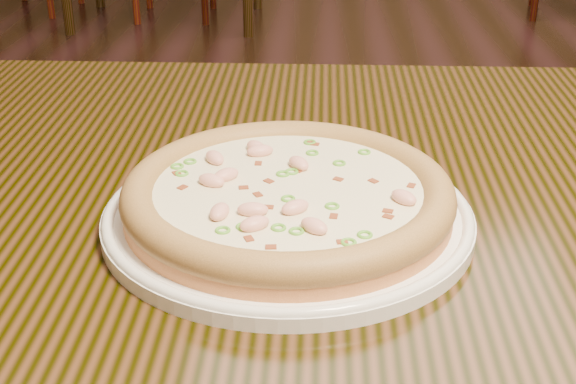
{
  "coord_description": "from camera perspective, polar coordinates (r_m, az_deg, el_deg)",
  "views": [
    {
      "loc": [
        -0.4,
        -0.89,
        1.07
      ],
      "look_at": [
        -0.43,
        -0.29,
        0.78
      ],
      "focal_mm": 50.0,
      "sensor_mm": 36.0,
      "label": 1
    }
  ],
  "objects": [
    {
      "name": "plate",
      "position": [
        0.67,
        0.0,
        -1.63
      ],
      "size": [
        0.31,
        0.31,
        0.02
      ],
      "color": "white",
      "rests_on": "hero_table"
    },
    {
      "name": "hero_table",
      "position": [
        0.77,
        9.16,
        -7.12
      ],
      "size": [
        1.2,
        0.8,
        0.75
      ],
      "color": "black",
      "rests_on": "ground"
    },
    {
      "name": "pizza",
      "position": [
        0.66,
        -0.02,
        -0.23
      ],
      "size": [
        0.28,
        0.28,
        0.03
      ],
      "color": "#CD8251",
      "rests_on": "plate"
    }
  ]
}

